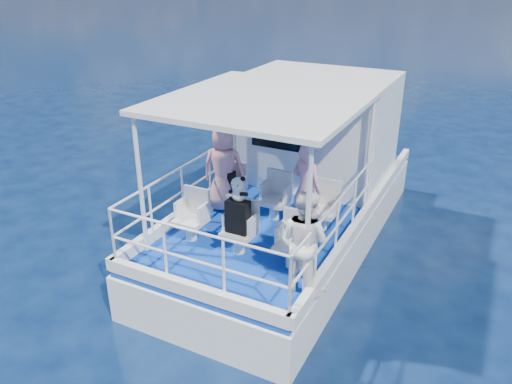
# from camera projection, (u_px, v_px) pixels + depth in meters

# --- Properties ---
(ground) EXTENTS (2000.00, 2000.00, 0.00)m
(ground) POSITION_uv_depth(u_px,v_px,m) (269.00, 266.00, 9.16)
(ground) COLOR #071537
(ground) RESTS_ON ground
(hull) EXTENTS (3.00, 7.00, 1.60)m
(hull) POSITION_uv_depth(u_px,v_px,m) (290.00, 241.00, 9.97)
(hull) COLOR white
(hull) RESTS_ON ground
(deck) EXTENTS (2.90, 6.90, 0.10)m
(deck) POSITION_uv_depth(u_px,v_px,m) (292.00, 203.00, 9.61)
(deck) COLOR navy
(deck) RESTS_ON hull
(cabin) EXTENTS (2.85, 2.00, 2.20)m
(cabin) POSITION_uv_depth(u_px,v_px,m) (318.00, 128.00, 10.19)
(cabin) COLOR white
(cabin) RESTS_ON deck
(canopy) EXTENTS (3.00, 3.20, 0.08)m
(canopy) POSITION_uv_depth(u_px,v_px,m) (265.00, 100.00, 7.69)
(canopy) COLOR white
(canopy) RESTS_ON cabin
(canopy_posts) EXTENTS (2.77, 2.97, 2.20)m
(canopy_posts) POSITION_uv_depth(u_px,v_px,m) (263.00, 170.00, 8.12)
(canopy_posts) COLOR white
(canopy_posts) RESTS_ON deck
(railings) EXTENTS (2.84, 3.59, 1.00)m
(railings) POSITION_uv_depth(u_px,v_px,m) (254.00, 210.00, 8.11)
(railings) COLOR white
(railings) RESTS_ON deck
(seat_port_fwd) EXTENTS (0.48, 0.46, 0.38)m
(seat_port_fwd) POSITION_uv_depth(u_px,v_px,m) (230.00, 199.00, 9.24)
(seat_port_fwd) COLOR silver
(seat_port_fwd) RESTS_ON deck
(seat_center_fwd) EXTENTS (0.48, 0.46, 0.38)m
(seat_center_fwd) POSITION_uv_depth(u_px,v_px,m) (274.00, 209.00, 8.87)
(seat_center_fwd) COLOR silver
(seat_center_fwd) RESTS_ON deck
(seat_stbd_fwd) EXTENTS (0.48, 0.46, 0.38)m
(seat_stbd_fwd) POSITION_uv_depth(u_px,v_px,m) (322.00, 219.00, 8.50)
(seat_stbd_fwd) COLOR silver
(seat_stbd_fwd) RESTS_ON deck
(seat_port_aft) EXTENTS (0.48, 0.46, 0.38)m
(seat_port_aft) POSITION_uv_depth(u_px,v_px,m) (191.00, 229.00, 8.18)
(seat_port_aft) COLOR silver
(seat_port_aft) RESTS_ON deck
(seat_center_aft) EXTENTS (0.48, 0.46, 0.38)m
(seat_center_aft) POSITION_uv_depth(u_px,v_px,m) (239.00, 242.00, 7.81)
(seat_center_aft) COLOR silver
(seat_center_aft) RESTS_ON deck
(seat_stbd_aft) EXTENTS (0.48, 0.46, 0.38)m
(seat_stbd_aft) POSITION_uv_depth(u_px,v_px,m) (292.00, 255.00, 7.44)
(seat_stbd_aft) COLOR silver
(seat_stbd_aft) RESTS_ON deck
(passenger_port_fwd) EXTENTS (0.69, 0.56, 1.61)m
(passenger_port_fwd) POSITION_uv_depth(u_px,v_px,m) (224.00, 168.00, 8.97)
(passenger_port_fwd) COLOR pink
(passenger_port_fwd) RESTS_ON deck
(passenger_stbd_fwd) EXTENTS (0.65, 0.53, 1.56)m
(passenger_stbd_fwd) POSITION_uv_depth(u_px,v_px,m) (306.00, 188.00, 8.22)
(passenger_stbd_fwd) COLOR pink
(passenger_stbd_fwd) RESTS_ON deck
(passenger_stbd_aft) EXTENTS (0.87, 0.75, 1.51)m
(passenger_stbd_aft) POSITION_uv_depth(u_px,v_px,m) (304.00, 241.00, 6.72)
(passenger_stbd_aft) COLOR white
(passenger_stbd_aft) RESTS_ON deck
(backpack_port) EXTENTS (0.29, 0.16, 0.38)m
(backpack_port) POSITION_uv_depth(u_px,v_px,m) (227.00, 181.00, 9.03)
(backpack_port) COLOR black
(backpack_port) RESTS_ON seat_port_fwd
(backpack_center) EXTENTS (0.35, 0.20, 0.53)m
(backpack_center) POSITION_uv_depth(u_px,v_px,m) (238.00, 217.00, 7.60)
(backpack_center) COLOR black
(backpack_center) RESTS_ON seat_center_aft
(compact_camera) EXTENTS (0.09, 0.06, 0.06)m
(compact_camera) POSITION_uv_depth(u_px,v_px,m) (226.00, 170.00, 8.93)
(compact_camera) COLOR black
(compact_camera) RESTS_ON backpack_port
(panda) EXTENTS (0.26, 0.22, 0.40)m
(panda) POSITION_uv_depth(u_px,v_px,m) (238.00, 188.00, 7.42)
(panda) COLOR silver
(panda) RESTS_ON backpack_center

